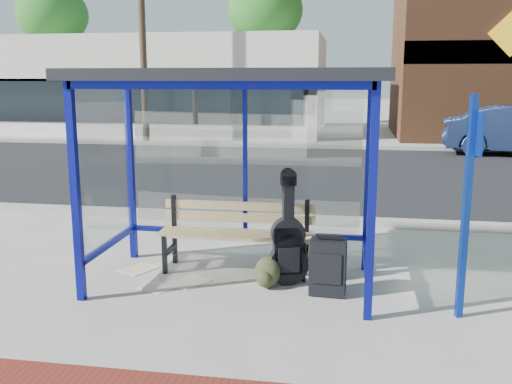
% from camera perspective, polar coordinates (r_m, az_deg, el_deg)
% --- Properties ---
extents(ground, '(120.00, 120.00, 0.00)m').
position_cam_1_polar(ground, '(6.67, -2.25, -9.11)').
color(ground, '#B2ADA0').
rests_on(ground, ground).
extents(curb_near, '(60.00, 0.25, 0.12)m').
position_cam_1_polar(curb_near, '(9.38, 1.37, -2.65)').
color(curb_near, gray).
rests_on(curb_near, ground).
extents(street_asphalt, '(60.00, 10.00, 0.00)m').
position_cam_1_polar(street_asphalt, '(14.36, 4.29, 1.99)').
color(street_asphalt, black).
rests_on(street_asphalt, ground).
extents(curb_far, '(60.00, 0.25, 0.12)m').
position_cam_1_polar(curb_far, '(19.39, 5.71, 4.57)').
color(curb_far, gray).
rests_on(curb_far, ground).
extents(far_sidewalk, '(60.00, 4.00, 0.01)m').
position_cam_1_polar(far_sidewalk, '(21.28, 6.07, 5.01)').
color(far_sidewalk, '#B2ADA0').
rests_on(far_sidewalk, ground).
extents(bus_shelter, '(3.30, 1.80, 2.42)m').
position_cam_1_polar(bus_shelter, '(6.32, -2.27, 9.00)').
color(bus_shelter, navy).
rests_on(bus_shelter, ground).
extents(storefront_white, '(18.00, 6.04, 4.00)m').
position_cam_1_polar(storefront_white, '(26.20, -13.77, 10.31)').
color(storefront_white, silver).
rests_on(storefront_white, ground).
extents(tree_left, '(3.60, 3.60, 7.03)m').
position_cam_1_polar(tree_left, '(32.15, -19.69, 16.29)').
color(tree_left, '#4C3826').
rests_on(tree_left, ground).
extents(tree_mid, '(3.60, 3.60, 7.03)m').
position_cam_1_polar(tree_mid, '(28.61, 0.94, 17.62)').
color(tree_mid, '#4C3826').
rests_on(tree_mid, ground).
extents(utility_pole_west, '(1.60, 0.24, 8.00)m').
position_cam_1_polar(utility_pole_west, '(20.90, -11.32, 16.02)').
color(utility_pole_west, '#4C3826').
rests_on(utility_pole_west, ground).
extents(bench, '(1.89, 0.46, 0.89)m').
position_cam_1_polar(bench, '(6.95, -1.91, -3.86)').
color(bench, black).
rests_on(bench, ground).
extents(guitar_bag, '(0.48, 0.27, 1.26)m').
position_cam_1_polar(guitar_bag, '(6.51, 3.19, -5.33)').
color(guitar_bag, black).
rests_on(guitar_bag, ground).
extents(suitcase, '(0.40, 0.28, 0.68)m').
position_cam_1_polar(suitcase, '(6.28, 7.20, -7.47)').
color(suitcase, black).
rests_on(suitcase, ground).
extents(backpack, '(0.33, 0.31, 0.36)m').
position_cam_1_polar(backpack, '(6.48, 1.09, -8.11)').
color(backpack, '#2C2E19').
rests_on(backpack, ground).
extents(sign_post, '(0.12, 0.27, 2.19)m').
position_cam_1_polar(sign_post, '(5.78, 20.43, -0.34)').
color(sign_post, navy).
rests_on(sign_post, ground).
extents(newspaper_a, '(0.49, 0.53, 0.01)m').
position_cam_1_polar(newspaper_a, '(7.27, -11.69, -7.55)').
color(newspaper_a, white).
rests_on(newspaper_a, ground).
extents(newspaper_b, '(0.43, 0.40, 0.01)m').
position_cam_1_polar(newspaper_b, '(6.61, -9.90, -9.42)').
color(newspaper_b, white).
rests_on(newspaper_b, ground).
extents(newspaper_c, '(0.51, 0.54, 0.01)m').
position_cam_1_polar(newspaper_c, '(6.73, -6.62, -8.93)').
color(newspaper_c, white).
rests_on(newspaper_c, ground).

